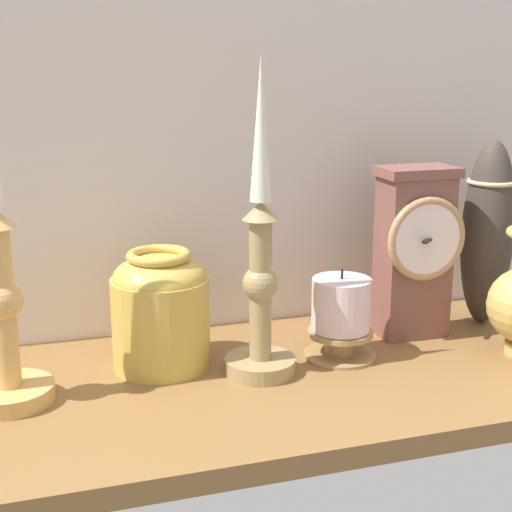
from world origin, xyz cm
name	(u,v)px	position (x,y,z in cm)	size (l,w,h in cm)	color
ground_plane	(256,385)	(0.00, 0.00, -1.20)	(100.00, 36.00, 2.40)	brown
back_wall	(212,77)	(0.00, 18.50, 32.50)	(120.00, 2.00, 65.00)	silver
mantel_clock	(415,250)	(23.00, 6.49, 11.34)	(10.54, 8.02, 21.86)	brown
candlestick_tall_left	(1,297)	(-26.52, 1.31, 11.44)	(9.23, 9.23, 37.71)	tan
candlestick_tall_center	(260,274)	(0.67, 0.62, 11.77)	(8.13, 8.13, 35.20)	#9E8758
brass_vase_jar	(160,307)	(-9.64, 6.08, 7.14)	(11.29, 11.29, 13.83)	gold
pillar_candle_front	(341,317)	(11.25, 2.35, 5.04)	(8.69, 8.69, 10.95)	#A3804D
tall_ceramic_vase	(488,233)	(34.51, 7.91, 12.51)	(6.79, 6.79, 24.73)	#3E362F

